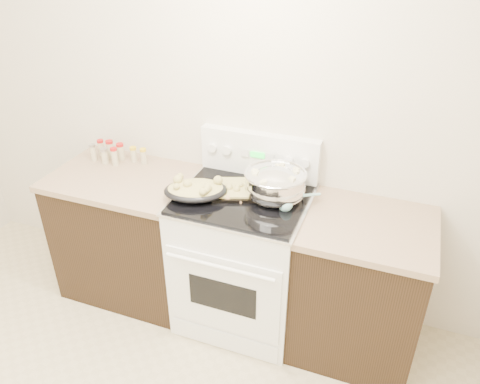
% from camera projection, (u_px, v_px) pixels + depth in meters
% --- Properties ---
extents(counter_left, '(0.93, 0.67, 0.92)m').
position_uv_depth(counter_left, '(132.00, 233.00, 3.25)').
color(counter_left, black).
rests_on(counter_left, ground).
extents(counter_right, '(0.73, 0.67, 0.92)m').
position_uv_depth(counter_right, '(358.00, 287.00, 2.78)').
color(counter_right, black).
rests_on(counter_right, ground).
extents(kitchen_range, '(0.78, 0.73, 1.22)m').
position_uv_depth(kitchen_range, '(243.00, 257.00, 2.98)').
color(kitchen_range, white).
rests_on(kitchen_range, ground).
extents(mixing_bowl, '(0.36, 0.36, 0.21)m').
position_uv_depth(mixing_bowl, '(275.00, 185.00, 2.70)').
color(mixing_bowl, silver).
rests_on(mixing_bowl, kitchen_range).
extents(roasting_pan, '(0.44, 0.38, 0.12)m').
position_uv_depth(roasting_pan, '(196.00, 189.00, 2.72)').
color(roasting_pan, black).
rests_on(roasting_pan, kitchen_range).
extents(baking_sheet, '(0.47, 0.40, 0.06)m').
position_uv_depth(baking_sheet, '(247.00, 189.00, 2.79)').
color(baking_sheet, black).
rests_on(baking_sheet, kitchen_range).
extents(wooden_spoon, '(0.11, 0.24, 0.04)m').
position_uv_depth(wooden_spoon, '(232.00, 196.00, 2.72)').
color(wooden_spoon, '#A8784D').
rests_on(wooden_spoon, kitchen_range).
extents(blue_ladle, '(0.20, 0.23, 0.10)m').
position_uv_depth(blue_ladle, '(287.00, 203.00, 2.61)').
color(blue_ladle, '#9CE2E9').
rests_on(blue_ladle, kitchen_range).
extents(spice_jars, '(0.39, 0.14, 0.13)m').
position_uv_depth(spice_jars, '(115.00, 153.00, 3.17)').
color(spice_jars, '#BFB28C').
rests_on(spice_jars, counter_left).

